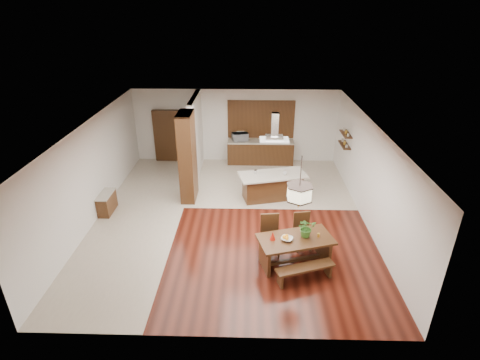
{
  "coord_description": "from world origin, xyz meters",
  "views": [
    {
      "loc": [
        0.56,
        -9.74,
        5.95
      ],
      "look_at": [
        0.3,
        0.0,
        1.25
      ],
      "focal_mm": 28.0,
      "sensor_mm": 36.0,
      "label": 1
    }
  ],
  "objects_px": {
    "range_hood": "(275,127)",
    "dining_bench": "(305,273)",
    "island_cup": "(285,173)",
    "kitchen_island": "(272,186)",
    "dining_chair_right": "(303,232)",
    "microwave": "(240,137)",
    "dining_chair_left": "(271,236)",
    "hallway_console": "(107,203)",
    "dining_table": "(295,245)",
    "pendant_lantern": "(300,183)",
    "fruit_bowl": "(287,239)",
    "foliage_plant": "(306,228)"
  },
  "relations": [
    {
      "from": "dining_table",
      "to": "fruit_bowl",
      "type": "xyz_separation_m",
      "value": [
        -0.22,
        -0.08,
        0.23
      ]
    },
    {
      "from": "kitchen_island",
      "to": "dining_table",
      "type": "bearing_deg",
      "value": -97.49
    },
    {
      "from": "pendant_lantern",
      "to": "fruit_bowl",
      "type": "height_order",
      "value": "pendant_lantern"
    },
    {
      "from": "dining_chair_right",
      "to": "range_hood",
      "type": "height_order",
      "value": "range_hood"
    },
    {
      "from": "hallway_console",
      "to": "pendant_lantern",
      "type": "bearing_deg",
      "value": -23.27
    },
    {
      "from": "hallway_console",
      "to": "microwave",
      "type": "distance_m",
      "value": 5.7
    },
    {
      "from": "kitchen_island",
      "to": "dining_chair_left",
      "type": "bearing_deg",
      "value": -107.69
    },
    {
      "from": "dining_chair_right",
      "to": "kitchen_island",
      "type": "bearing_deg",
      "value": 92.63
    },
    {
      "from": "pendant_lantern",
      "to": "island_cup",
      "type": "height_order",
      "value": "pendant_lantern"
    },
    {
      "from": "pendant_lantern",
      "to": "kitchen_island",
      "type": "bearing_deg",
      "value": 96.37
    },
    {
      "from": "dining_bench",
      "to": "fruit_bowl",
      "type": "distance_m",
      "value": 0.89
    },
    {
      "from": "dining_table",
      "to": "island_cup",
      "type": "height_order",
      "value": "island_cup"
    },
    {
      "from": "dining_chair_left",
      "to": "microwave",
      "type": "xyz_separation_m",
      "value": [
        -0.94,
        5.95,
        0.58
      ]
    },
    {
      "from": "fruit_bowl",
      "to": "island_cup",
      "type": "bearing_deg",
      "value": 86.39
    },
    {
      "from": "dining_chair_right",
      "to": "foliage_plant",
      "type": "height_order",
      "value": "foliage_plant"
    },
    {
      "from": "pendant_lantern",
      "to": "fruit_bowl",
      "type": "bearing_deg",
      "value": -160.45
    },
    {
      "from": "microwave",
      "to": "hallway_console",
      "type": "bearing_deg",
      "value": -153.89
    },
    {
      "from": "foliage_plant",
      "to": "dining_table",
      "type": "bearing_deg",
      "value": -157.81
    },
    {
      "from": "range_hood",
      "to": "dining_bench",
      "type": "bearing_deg",
      "value": -82.11
    },
    {
      "from": "pendant_lantern",
      "to": "foliage_plant",
      "type": "xyz_separation_m",
      "value": [
        0.26,
        0.1,
        -1.26
      ]
    },
    {
      "from": "dining_chair_left",
      "to": "island_cup",
      "type": "bearing_deg",
      "value": 72.71
    },
    {
      "from": "hallway_console",
      "to": "dining_chair_left",
      "type": "bearing_deg",
      "value": -21.76
    },
    {
      "from": "dining_chair_left",
      "to": "island_cup",
      "type": "relative_size",
      "value": 8.99
    },
    {
      "from": "pendant_lantern",
      "to": "range_hood",
      "type": "relative_size",
      "value": 1.46
    },
    {
      "from": "fruit_bowl",
      "to": "island_cup",
      "type": "height_order",
      "value": "island_cup"
    },
    {
      "from": "island_cup",
      "to": "kitchen_island",
      "type": "bearing_deg",
      "value": 171.44
    },
    {
      "from": "dining_chair_right",
      "to": "foliage_plant",
      "type": "bearing_deg",
      "value": -103.45
    },
    {
      "from": "fruit_bowl",
      "to": "dining_chair_left",
      "type": "bearing_deg",
      "value": 126.81
    },
    {
      "from": "dining_table",
      "to": "pendant_lantern",
      "type": "xyz_separation_m",
      "value": [
        0.0,
        0.0,
        1.69
      ]
    },
    {
      "from": "pendant_lantern",
      "to": "range_hood",
      "type": "bearing_deg",
      "value": 96.37
    },
    {
      "from": "kitchen_island",
      "to": "foliage_plant",
      "type": "bearing_deg",
      "value": -92.98
    },
    {
      "from": "dining_bench",
      "to": "foliage_plant",
      "type": "relative_size",
      "value": 2.96
    },
    {
      "from": "dining_bench",
      "to": "range_hood",
      "type": "relative_size",
      "value": 1.57
    },
    {
      "from": "range_hood",
      "to": "kitchen_island",
      "type": "bearing_deg",
      "value": -90.0
    },
    {
      "from": "hallway_console",
      "to": "fruit_bowl",
      "type": "xyz_separation_m",
      "value": [
        5.3,
        -2.45,
        0.47
      ]
    },
    {
      "from": "island_cup",
      "to": "dining_table",
      "type": "bearing_deg",
      "value": -89.91
    },
    {
      "from": "dining_chair_left",
      "to": "island_cup",
      "type": "height_order",
      "value": "dining_chair_left"
    },
    {
      "from": "microwave",
      "to": "dining_chair_left",
      "type": "bearing_deg",
      "value": -99.81
    },
    {
      "from": "dining_table",
      "to": "microwave",
      "type": "height_order",
      "value": "microwave"
    },
    {
      "from": "dining_chair_left",
      "to": "fruit_bowl",
      "type": "distance_m",
      "value": 0.65
    },
    {
      "from": "island_cup",
      "to": "fruit_bowl",
      "type": "bearing_deg",
      "value": -93.61
    },
    {
      "from": "dining_bench",
      "to": "pendant_lantern",
      "type": "relative_size",
      "value": 1.08
    },
    {
      "from": "microwave",
      "to": "range_hood",
      "type": "bearing_deg",
      "value": -87.55
    },
    {
      "from": "dining_bench",
      "to": "island_cup",
      "type": "height_order",
      "value": "island_cup"
    },
    {
      "from": "range_hood",
      "to": "island_cup",
      "type": "height_order",
      "value": "range_hood"
    },
    {
      "from": "dining_chair_left",
      "to": "pendant_lantern",
      "type": "relative_size",
      "value": 0.81
    },
    {
      "from": "dining_chair_right",
      "to": "fruit_bowl",
      "type": "bearing_deg",
      "value": -135.35
    },
    {
      "from": "hallway_console",
      "to": "dining_chair_right",
      "type": "height_order",
      "value": "dining_chair_right"
    },
    {
      "from": "dining_table",
      "to": "dining_chair_right",
      "type": "bearing_deg",
      "value": 66.73
    },
    {
      "from": "hallway_console",
      "to": "dining_bench",
      "type": "bearing_deg",
      "value": -27.74
    }
  ]
}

